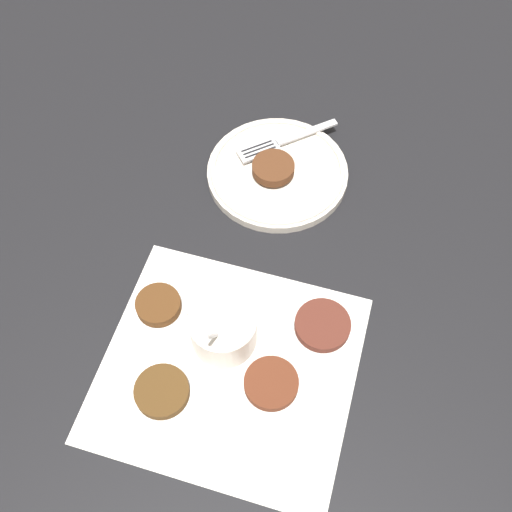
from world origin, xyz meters
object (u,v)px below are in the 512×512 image
Objects in this scene: fritter_on_plate at (273,168)px; sauce_bowl at (223,330)px; fork at (278,143)px; serving_plate at (277,172)px.

sauce_bowl is at bearing 92.40° from fritter_on_plate.
fork is at bearing -86.71° from sauce_bowl.
sauce_bowl is 0.34m from fork.
fritter_on_plate is 0.06m from fork.
fork is (0.01, -0.05, 0.01)m from serving_plate.
fork is (0.01, -0.06, -0.01)m from fritter_on_plate.
serving_plate is 1.54× the size of fork.
fork is at bearing -75.11° from serving_plate.
fritter_on_plate is 0.46× the size of fork.
sauce_bowl reaches higher than serving_plate.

